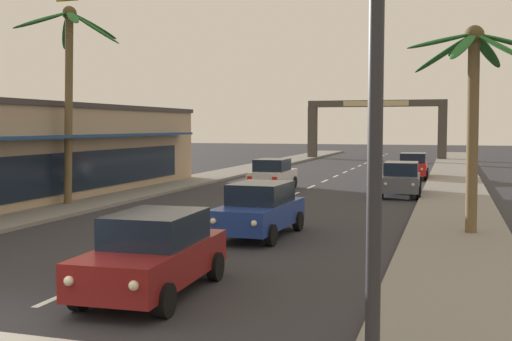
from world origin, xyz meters
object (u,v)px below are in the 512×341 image
object	(u,v)px
sedan_parked_nearest_kerb	(413,165)
sedan_lead_at_stop_bar	(154,253)
sedan_parked_mid_kerb	(401,179)
palm_right_second	(473,84)
sedan_third_in_queue	(260,209)
palm_left_second	(69,63)
traffic_signal_mast	(159,4)
sedan_oncoming_far	(273,174)
storefront_strip_left	(9,152)
town_gateway_arch	(376,121)

from	to	relation	value
sedan_parked_nearest_kerb	sedan_lead_at_stop_bar	bearing A→B (deg)	-96.31
sedan_parked_mid_kerb	palm_right_second	xyz separation A→B (m)	(2.92, -11.12, 3.91)
sedan_parked_mid_kerb	palm_right_second	world-z (taller)	palm_right_second
sedan_third_in_queue	palm_right_second	distance (m)	7.65
sedan_lead_at_stop_bar	palm_right_second	size ratio (longest dim) A/B	0.69
sedan_parked_mid_kerb	palm_left_second	world-z (taller)	palm_left_second
sedan_parked_nearest_kerb	palm_right_second	world-z (taller)	palm_right_second
sedan_parked_nearest_kerb	palm_right_second	bearing A→B (deg)	-82.38
sedan_parked_nearest_kerb	traffic_signal_mast	bearing A→B (deg)	-93.46
traffic_signal_mast	sedan_lead_at_stop_bar	bearing A→B (deg)	118.90
sedan_oncoming_far	palm_right_second	bearing A→B (deg)	-51.20
sedan_lead_at_stop_bar	sedan_oncoming_far	world-z (taller)	same
sedan_oncoming_far	storefront_strip_left	world-z (taller)	storefront_strip_left
sedan_parked_mid_kerb	town_gateway_arch	distance (m)	35.53
palm_left_second	traffic_signal_mast	bearing A→B (deg)	-52.02
sedan_third_in_queue	sedan_parked_nearest_kerb	distance (m)	24.20
sedan_oncoming_far	sedan_parked_mid_kerb	xyz separation A→B (m)	(6.91, -1.11, 0.00)
traffic_signal_mast	palm_left_second	xyz separation A→B (m)	(-11.07, 14.17, 0.77)
palm_right_second	town_gateway_arch	size ratio (longest dim) A/B	0.46
sedan_oncoming_far	palm_left_second	distance (m)	12.63
sedan_third_in_queue	sedan_oncoming_far	size ratio (longest dim) A/B	1.01
sedan_parked_nearest_kerb	storefront_strip_left	size ratio (longest dim) A/B	0.17
sedan_third_in_queue	sedan_parked_nearest_kerb	xyz separation A→B (m)	(3.35, 23.96, 0.00)
sedan_third_in_queue	sedan_parked_mid_kerb	size ratio (longest dim) A/B	1.00
sedan_oncoming_far	palm_right_second	distance (m)	16.17
sedan_third_in_queue	town_gateway_arch	world-z (taller)	town_gateway_arch
palm_left_second	storefront_strip_left	world-z (taller)	palm_left_second
sedan_lead_at_stop_bar	storefront_strip_left	world-z (taller)	storefront_strip_left
sedan_parked_nearest_kerb	palm_left_second	size ratio (longest dim) A/B	0.53
town_gateway_arch	traffic_signal_mast	bearing A→B (deg)	-86.87
palm_left_second	town_gateway_arch	world-z (taller)	palm_left_second
traffic_signal_mast	town_gateway_arch	world-z (taller)	traffic_signal_mast
sedan_oncoming_far	sedan_parked_mid_kerb	distance (m)	7.00
sedan_lead_at_stop_bar	palm_left_second	size ratio (longest dim) A/B	0.53
palm_left_second	town_gateway_arch	bearing A→B (deg)	79.71
sedan_lead_at_stop_bar	palm_right_second	world-z (taller)	palm_right_second
sedan_lead_at_stop_bar	palm_left_second	distance (m)	16.01
palm_right_second	town_gateway_arch	xyz separation A→B (m)	(-8.15, 46.12, -0.75)
sedan_lead_at_stop_bar	sedan_parked_nearest_kerb	world-z (taller)	same
sedan_oncoming_far	sedan_lead_at_stop_bar	bearing A→B (deg)	-80.83
sedan_parked_mid_kerb	town_gateway_arch	xyz separation A→B (m)	(-5.23, 35.00, 3.16)
sedan_parked_nearest_kerb	sedan_oncoming_far	bearing A→B (deg)	-124.83
palm_left_second	storefront_strip_left	size ratio (longest dim) A/B	0.31
traffic_signal_mast	palm_left_second	bearing A→B (deg)	127.98
traffic_signal_mast	palm_left_second	distance (m)	18.00
sedan_oncoming_far	town_gateway_arch	distance (m)	34.09
storefront_strip_left	sedan_parked_mid_kerb	bearing A→B (deg)	23.04
sedan_third_in_queue	town_gateway_arch	xyz separation A→B (m)	(-1.85, 47.98, 3.16)
traffic_signal_mast	sedan_parked_nearest_kerb	distance (m)	34.05
palm_left_second	sedan_third_in_queue	bearing A→B (deg)	-24.51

